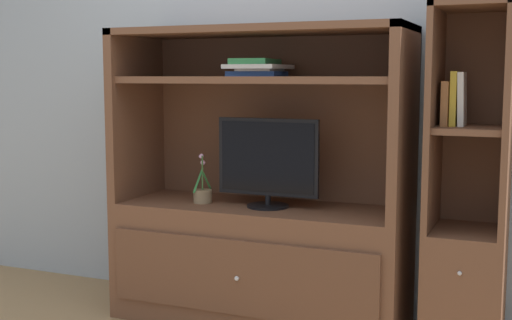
# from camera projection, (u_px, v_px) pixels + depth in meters

# --- Properties ---
(painted_rear_wall) EXTENTS (6.00, 0.10, 2.80)m
(painted_rear_wall) POSITION_uv_depth(u_px,v_px,m) (283.00, 63.00, 3.87)
(painted_rear_wall) COLOR #9EA8B2
(painted_rear_wall) RESTS_ON ground_plane
(media_console) EXTENTS (1.57, 0.58, 1.58)m
(media_console) POSITION_uv_depth(u_px,v_px,m) (260.00, 230.00, 3.67)
(media_console) COLOR brown
(media_console) RESTS_ON ground_plane
(tv_monitor) EXTENTS (0.56, 0.22, 0.47)m
(tv_monitor) POSITION_uv_depth(u_px,v_px,m) (268.00, 162.00, 3.57)
(tv_monitor) COLOR black
(tv_monitor) RESTS_ON media_console
(potted_plant) EXTENTS (0.10, 0.12, 0.27)m
(potted_plant) POSITION_uv_depth(u_px,v_px,m) (203.00, 194.00, 3.72)
(potted_plant) COLOR #8C7251
(potted_plant) RESTS_ON media_console
(magazine_stack) EXTENTS (0.30, 0.35, 0.09)m
(magazine_stack) POSITION_uv_depth(u_px,v_px,m) (257.00, 68.00, 3.56)
(magazine_stack) COLOR #2D519E
(magazine_stack) RESTS_ON media_console
(bookshelf_tall) EXTENTS (0.36, 0.47, 1.66)m
(bookshelf_tall) POSITION_uv_depth(u_px,v_px,m) (466.00, 235.00, 3.25)
(bookshelf_tall) COLOR brown
(bookshelf_tall) RESTS_ON ground_plane
(upright_book_row) EXTENTS (0.10, 0.17, 0.26)m
(upright_book_row) POSITION_uv_depth(u_px,v_px,m) (454.00, 101.00, 3.19)
(upright_book_row) COLOR #A56638
(upright_book_row) RESTS_ON bookshelf_tall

